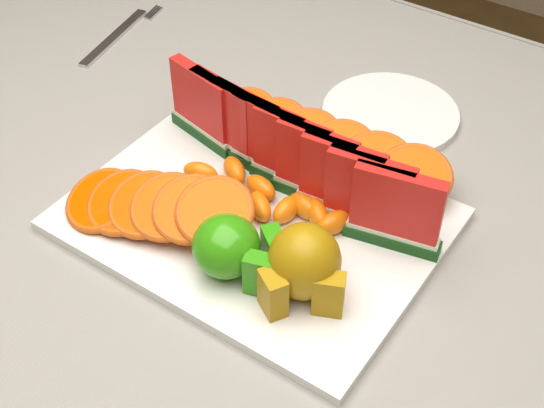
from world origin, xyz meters
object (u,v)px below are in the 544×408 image
at_px(platter, 255,219).
at_px(fork, 118,35).
at_px(side_plate, 390,114).
at_px(pear_cluster, 304,265).
at_px(apple_cluster, 233,249).

bearing_deg(platter, fork, 152.53).
bearing_deg(side_plate, platter, -96.89).
height_order(platter, pear_cluster, pear_cluster).
bearing_deg(apple_cluster, pear_cluster, 13.36).
xyz_separation_m(platter, pear_cluster, (0.10, -0.06, 0.04)).
bearing_deg(platter, side_plate, 83.11).
bearing_deg(apple_cluster, side_plate, 89.63).
relative_size(pear_cluster, fork, 0.51).
bearing_deg(fork, apple_cluster, -33.70).
bearing_deg(pear_cluster, apple_cluster, -166.64).
height_order(apple_cluster, fork, apple_cluster).
bearing_deg(fork, pear_cluster, -28.17).
relative_size(platter, pear_cluster, 4.00).
height_order(pear_cluster, side_plate, pear_cluster).
distance_m(pear_cluster, fork, 0.58).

